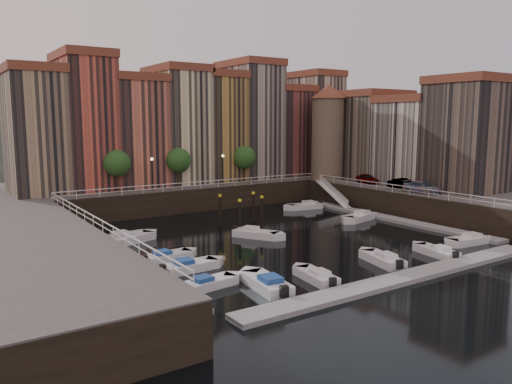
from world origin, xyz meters
TOP-DOWN VIEW (x-y plane):
  - ground at (0.00, 0.00)m, footprint 200.00×200.00m
  - quay_far at (0.00, 26.00)m, footprint 80.00×20.00m
  - quay_right at (28.00, -2.00)m, footprint 20.00×36.00m
  - dock_left at (-16.20, -1.00)m, footprint 2.00×28.00m
  - dock_right at (16.20, -1.00)m, footprint 2.00×28.00m
  - dock_near at (0.00, -17.00)m, footprint 30.00×2.00m
  - mountains at (1.72, 110.00)m, footprint 145.00×100.00m
  - far_terrace at (3.31, 23.50)m, footprint 48.70×10.30m
  - right_terrace at (26.50, 3.80)m, footprint 9.30×24.30m
  - corner_tower at (20.00, 14.50)m, footprint 5.20×5.20m
  - promenade_trees at (-1.33, 18.20)m, footprint 21.20×3.20m
  - street_lamps at (-1.00, 17.20)m, footprint 10.36×0.36m
  - railings at (0.00, 4.88)m, footprint 36.08×34.04m
  - gangway at (17.10, 10.00)m, footprint 2.78×8.32m
  - mooring_pilings at (-0.01, 5.67)m, footprint 4.56×4.52m
  - boat_left_0 at (-13.22, -10.54)m, footprint 4.42×2.06m
  - boat_left_1 at (-12.57, -6.16)m, footprint 4.80×1.96m
  - boat_left_2 at (-12.79, -2.49)m, footprint 4.47×2.06m
  - boat_left_3 at (-13.25, 5.26)m, footprint 5.17×3.36m
  - boat_left_4 at (-13.39, 6.20)m, footprint 4.95×2.37m
  - boat_right_0 at (13.46, -13.13)m, footprint 4.80×2.20m
  - boat_right_2 at (13.13, 0.82)m, footprint 5.29×2.96m
  - boat_right_4 at (12.68, 10.35)m, footprint 4.99×2.56m
  - boat_near_0 at (-9.92, -13.04)m, footprint 2.48×5.28m
  - boat_near_1 at (-5.84, -13.56)m, footprint 2.12×4.47m
  - boat_near_2 at (1.59, -13.20)m, footprint 2.69×4.86m
  - boat_near_3 at (7.45, -14.06)m, footprint 2.25×4.54m
  - car_a at (21.23, 7.59)m, footprint 2.30×4.11m
  - car_b at (20.55, 0.72)m, footprint 1.75×4.24m
  - car_c at (20.04, -2.45)m, footprint 2.53×4.93m
  - boat_extra_368 at (-1.98, 0.43)m, footprint 3.91×4.88m

SIDE VIEW (x-z plane):
  - ground at x=0.00m, z-range 0.00..0.00m
  - dock_left at x=-16.20m, z-range 0.00..0.35m
  - dock_right at x=16.20m, z-range 0.00..0.35m
  - dock_near at x=0.00m, z-range 0.00..0.35m
  - boat_left_0 at x=-13.22m, z-range -0.16..0.83m
  - boat_near_1 at x=-5.84m, z-range -0.16..0.84m
  - boat_left_2 at x=-12.79m, z-range -0.16..0.84m
  - boat_near_3 at x=7.45m, z-range -0.17..0.85m
  - boat_right_0 at x=13.46m, z-range -0.18..0.91m
  - boat_near_2 at x=1.59m, z-range -0.18..0.91m
  - boat_left_1 at x=-12.57m, z-range -0.18..0.91m
  - boat_left_4 at x=-13.39m, z-range -0.18..0.93m
  - boat_right_4 at x=12.68m, z-range -0.18..0.94m
  - boat_extra_368 at x=-1.98m, z-range -0.18..0.94m
  - boat_left_3 at x=-13.25m, z-range -0.19..0.97m
  - boat_right_2 at x=13.13m, z-range -0.19..0.99m
  - boat_near_0 at x=-9.92m, z-range -0.19..0.99m
  - quay_far at x=0.00m, z-range 0.00..3.00m
  - quay_right at x=28.00m, z-range 0.00..3.00m
  - mooring_pilings at x=-0.01m, z-range -0.24..3.54m
  - gangway at x=17.10m, z-range 0.05..3.78m
  - car_a at x=21.23m, z-range 3.00..4.32m
  - car_b at x=20.55m, z-range 3.00..4.37m
  - car_c at x=20.04m, z-range 3.00..4.37m
  - railings at x=0.00m, z-range 3.53..4.05m
  - street_lamps at x=-1.00m, z-range 3.81..7.99m
  - promenade_trees at x=-1.33m, z-range 3.98..9.18m
  - mountains at x=1.72m, z-range -1.08..16.92m
  - right_terrace at x=26.50m, z-range 2.56..16.56m
  - corner_tower at x=20.00m, z-range 3.29..17.09m
  - far_terrace at x=3.31m, z-range 2.20..19.70m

